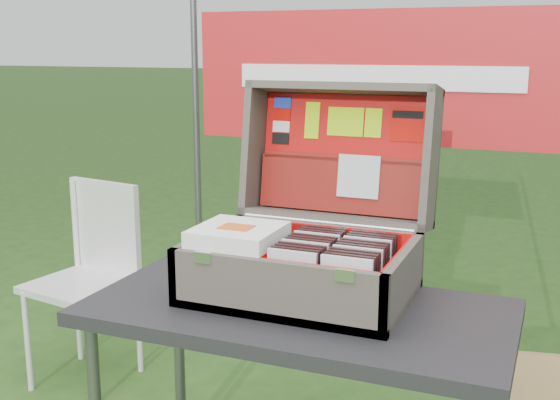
% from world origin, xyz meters
% --- Properties ---
extents(table_top, '(1.17, 0.59, 0.04)m').
position_xyz_m(table_top, '(0.10, -0.07, 0.71)').
color(table_top, black).
rests_on(table_top, ground).
extents(table_leg_bl, '(0.04, 0.04, 0.69)m').
position_xyz_m(table_leg_bl, '(-0.42, 0.17, 0.34)').
color(table_leg_bl, '#59595B').
rests_on(table_leg_bl, ground).
extents(suitcase, '(0.61, 0.60, 0.58)m').
position_xyz_m(suitcase, '(0.09, 0.07, 1.02)').
color(suitcase, '#5F564C').
rests_on(suitcase, table).
extents(suitcase_base_bottom, '(0.61, 0.44, 0.02)m').
position_xyz_m(suitcase_base_bottom, '(0.09, 0.01, 0.74)').
color(suitcase_base_bottom, '#5F564C').
rests_on(suitcase_base_bottom, table_top).
extents(suitcase_base_wall_front, '(0.61, 0.02, 0.16)m').
position_xyz_m(suitcase_base_wall_front, '(0.09, -0.20, 0.81)').
color(suitcase_base_wall_front, '#5F564C').
rests_on(suitcase_base_wall_front, table_top).
extents(suitcase_base_wall_back, '(0.61, 0.02, 0.16)m').
position_xyz_m(suitcase_base_wall_back, '(0.09, 0.22, 0.81)').
color(suitcase_base_wall_back, '#5F564C').
rests_on(suitcase_base_wall_back, table_top).
extents(suitcase_base_wall_left, '(0.02, 0.44, 0.16)m').
position_xyz_m(suitcase_base_wall_left, '(-0.21, 0.01, 0.81)').
color(suitcase_base_wall_left, '#5F564C').
rests_on(suitcase_base_wall_left, table_top).
extents(suitcase_base_wall_right, '(0.02, 0.44, 0.16)m').
position_xyz_m(suitcase_base_wall_right, '(0.38, 0.01, 0.81)').
color(suitcase_base_wall_right, '#5F564C').
rests_on(suitcase_base_wall_right, table_top).
extents(suitcase_liner_floor, '(0.56, 0.39, 0.01)m').
position_xyz_m(suitcase_liner_floor, '(0.09, 0.01, 0.75)').
color(suitcase_liner_floor, red).
rests_on(suitcase_liner_floor, suitcase_base_bottom).
extents(suitcase_latch_left, '(0.05, 0.01, 0.03)m').
position_xyz_m(suitcase_latch_left, '(-0.11, -0.21, 0.88)').
color(suitcase_latch_left, silver).
rests_on(suitcase_latch_left, suitcase_base_wall_front).
extents(suitcase_latch_right, '(0.05, 0.01, 0.03)m').
position_xyz_m(suitcase_latch_right, '(0.28, -0.21, 0.88)').
color(suitcase_latch_right, silver).
rests_on(suitcase_latch_right, suitcase_base_wall_front).
extents(suitcase_hinge, '(0.55, 0.02, 0.02)m').
position_xyz_m(suitcase_hinge, '(0.09, 0.23, 0.89)').
color(suitcase_hinge, silver).
rests_on(suitcase_hinge, suitcase_base_wall_back).
extents(suitcase_lid_back, '(0.61, 0.09, 0.43)m').
position_xyz_m(suitcase_lid_back, '(0.09, 0.41, 1.08)').
color(suitcase_lid_back, '#5F564C').
rests_on(suitcase_lid_back, suitcase_base_wall_back).
extents(suitcase_lid_rim_far, '(0.61, 0.17, 0.05)m').
position_xyz_m(suitcase_lid_rim_far, '(0.09, 0.38, 1.30)').
color(suitcase_lid_rim_far, '#5F564C').
rests_on(suitcase_lid_rim_far, suitcase_lid_back).
extents(suitcase_lid_rim_near, '(0.61, 0.17, 0.05)m').
position_xyz_m(suitcase_lid_rim_near, '(0.09, 0.31, 0.89)').
color(suitcase_lid_rim_near, '#5F564C').
rests_on(suitcase_lid_rim_near, suitcase_lid_back).
extents(suitcase_lid_rim_left, '(0.02, 0.23, 0.46)m').
position_xyz_m(suitcase_lid_rim_left, '(-0.21, 0.34, 1.09)').
color(suitcase_lid_rim_left, '#5F564C').
rests_on(suitcase_lid_rim_left, suitcase_lid_back).
extents(suitcase_lid_rim_right, '(0.02, 0.23, 0.46)m').
position_xyz_m(suitcase_lid_rim_right, '(0.38, 0.34, 1.09)').
color(suitcase_lid_rim_right, '#5F564C').
rests_on(suitcase_lid_rim_right, suitcase_lid_back).
extents(suitcase_lid_liner, '(0.56, 0.07, 0.38)m').
position_xyz_m(suitcase_lid_liner, '(0.09, 0.40, 1.08)').
color(suitcase_lid_liner, red).
rests_on(suitcase_lid_liner, suitcase_lid_back).
extents(suitcase_liner_wall_front, '(0.56, 0.01, 0.14)m').
position_xyz_m(suitcase_liner_wall_front, '(0.09, -0.18, 0.82)').
color(suitcase_liner_wall_front, red).
rests_on(suitcase_liner_wall_front, suitcase_base_bottom).
extents(suitcase_liner_wall_back, '(0.56, 0.01, 0.14)m').
position_xyz_m(suitcase_liner_wall_back, '(0.09, 0.20, 0.82)').
color(suitcase_liner_wall_back, red).
rests_on(suitcase_liner_wall_back, suitcase_base_bottom).
extents(suitcase_liner_wall_left, '(0.01, 0.39, 0.14)m').
position_xyz_m(suitcase_liner_wall_left, '(-0.19, 0.01, 0.82)').
color(suitcase_liner_wall_left, red).
rests_on(suitcase_liner_wall_left, suitcase_base_bottom).
extents(suitcase_liner_wall_right, '(0.01, 0.39, 0.14)m').
position_xyz_m(suitcase_liner_wall_right, '(0.36, 0.01, 0.82)').
color(suitcase_liner_wall_right, red).
rests_on(suitcase_liner_wall_right, suitcase_base_bottom).
extents(suitcase_lid_pocket, '(0.54, 0.06, 0.18)m').
position_xyz_m(suitcase_lid_pocket, '(0.09, 0.36, 0.99)').
color(suitcase_lid_pocket, maroon).
rests_on(suitcase_lid_pocket, suitcase_lid_liner).
extents(suitcase_pocket_edge, '(0.53, 0.02, 0.02)m').
position_xyz_m(suitcase_pocket_edge, '(0.09, 0.37, 1.07)').
color(suitcase_pocket_edge, maroon).
rests_on(suitcase_pocket_edge, suitcase_lid_pocket).
extents(suitcase_pocket_cd, '(0.14, 0.03, 0.14)m').
position_xyz_m(suitcase_pocket_cd, '(0.15, 0.35, 1.02)').
color(suitcase_pocket_cd, silver).
rests_on(suitcase_pocket_cd, suitcase_lid_pocket).
extents(lid_sticker_cc_a, '(0.06, 0.01, 0.04)m').
position_xyz_m(lid_sticker_cc_a, '(-0.14, 0.42, 1.24)').
color(lid_sticker_cc_a, '#1933B2').
rests_on(lid_sticker_cc_a, suitcase_lid_liner).
extents(lid_sticker_cc_b, '(0.06, 0.01, 0.04)m').
position_xyz_m(lid_sticker_cc_b, '(-0.14, 0.41, 1.20)').
color(lid_sticker_cc_b, '#C60800').
rests_on(lid_sticker_cc_b, suitcase_lid_liner).
extents(lid_sticker_cc_c, '(0.06, 0.01, 0.04)m').
position_xyz_m(lid_sticker_cc_c, '(-0.14, 0.40, 1.16)').
color(lid_sticker_cc_c, white).
rests_on(lid_sticker_cc_c, suitcase_lid_liner).
extents(lid_sticker_cc_d, '(0.06, 0.01, 0.04)m').
position_xyz_m(lid_sticker_cc_d, '(-0.14, 0.40, 1.12)').
color(lid_sticker_cc_d, black).
rests_on(lid_sticker_cc_d, suitcase_lid_liner).
extents(lid_card_neon_tall, '(0.05, 0.02, 0.12)m').
position_xyz_m(lid_card_neon_tall, '(-0.03, 0.41, 1.19)').
color(lid_card_neon_tall, '#B2EB05').
rests_on(lid_card_neon_tall, suitcase_lid_liner).
extents(lid_card_neon_main, '(0.12, 0.02, 0.09)m').
position_xyz_m(lid_card_neon_main, '(0.09, 0.41, 1.19)').
color(lid_card_neon_main, '#B2EB05').
rests_on(lid_card_neon_main, suitcase_lid_liner).
extents(lid_card_neon_small, '(0.05, 0.02, 0.09)m').
position_xyz_m(lid_card_neon_small, '(0.18, 0.41, 1.19)').
color(lid_card_neon_small, '#B2EB05').
rests_on(lid_card_neon_small, suitcase_lid_liner).
extents(lid_sticker_band, '(0.11, 0.02, 0.11)m').
position_xyz_m(lid_sticker_band, '(0.29, 0.41, 1.19)').
color(lid_sticker_band, '#C60800').
rests_on(lid_sticker_band, suitcase_lid_liner).
extents(lid_sticker_band_bar, '(0.10, 0.01, 0.02)m').
position_xyz_m(lid_sticker_band_bar, '(0.29, 0.41, 1.22)').
color(lid_sticker_band_bar, black).
rests_on(lid_sticker_band_bar, suitcase_lid_liner).
extents(cd_left_0, '(0.14, 0.01, 0.15)m').
position_xyz_m(cd_left_0, '(0.12, -0.16, 0.83)').
color(cd_left_0, silver).
rests_on(cd_left_0, suitcase_liner_floor).
extents(cd_left_1, '(0.14, 0.01, 0.15)m').
position_xyz_m(cd_left_1, '(0.12, -0.13, 0.83)').
color(cd_left_1, black).
rests_on(cd_left_1, suitcase_liner_floor).
extents(cd_left_2, '(0.14, 0.01, 0.15)m').
position_xyz_m(cd_left_2, '(0.12, -0.11, 0.83)').
color(cd_left_2, black).
rests_on(cd_left_2, suitcase_liner_floor).
extents(cd_left_3, '(0.14, 0.01, 0.15)m').
position_xyz_m(cd_left_3, '(0.12, -0.09, 0.83)').
color(cd_left_3, black).
rests_on(cd_left_3, suitcase_liner_floor).
extents(cd_left_4, '(0.14, 0.01, 0.15)m').
position_xyz_m(cd_left_4, '(0.12, -0.06, 0.83)').
color(cd_left_4, silver).
rests_on(cd_left_4, suitcase_liner_floor).
extents(cd_left_5, '(0.14, 0.01, 0.15)m').
position_xyz_m(cd_left_5, '(0.12, -0.04, 0.83)').
color(cd_left_5, black).
rests_on(cd_left_5, suitcase_liner_floor).
extents(cd_left_6, '(0.14, 0.01, 0.15)m').
position_xyz_m(cd_left_6, '(0.12, -0.01, 0.83)').
color(cd_left_6, black).
rests_on(cd_left_6, suitcase_liner_floor).
extents(cd_left_7, '(0.14, 0.01, 0.15)m').
position_xyz_m(cd_left_7, '(0.12, 0.01, 0.83)').
color(cd_left_7, black).
rests_on(cd_left_7, suitcase_liner_floor).
extents(cd_left_8, '(0.14, 0.01, 0.15)m').
position_xyz_m(cd_left_8, '(0.12, 0.03, 0.83)').
color(cd_left_8, silver).
rests_on(cd_left_8, suitcase_liner_floor).
extents(cd_left_9, '(0.14, 0.01, 0.15)m').
position_xyz_m(cd_left_9, '(0.12, 0.06, 0.83)').
color(cd_left_9, black).
rests_on(cd_left_9, suitcase_liner_floor).
extents(cd_left_10, '(0.14, 0.01, 0.15)m').
position_xyz_m(cd_left_10, '(0.12, 0.08, 0.83)').
color(cd_left_10, black).
rests_on(cd_left_10, suitcase_liner_floor).
extents(cd_left_11, '(0.14, 0.01, 0.15)m').
position_xyz_m(cd_left_11, '(0.12, 0.11, 0.83)').
color(cd_left_11, black).
rests_on(cd_left_11, suitcase_liner_floor).
extents(cd_right_0, '(0.14, 0.01, 0.15)m').
position_xyz_m(cd_right_0, '(0.27, -0.16, 0.83)').
color(cd_right_0, silver).
rests_on(cd_right_0, suitcase_liner_floor).
extents(cd_right_1, '(0.14, 0.01, 0.15)m').
position_xyz_m(cd_right_1, '(0.27, -0.13, 0.83)').
color(cd_right_1, black).
rests_on(cd_right_1, suitcase_liner_floor).
extents(cd_right_2, '(0.14, 0.01, 0.15)m').
position_xyz_m(cd_right_2, '(0.27, -0.11, 0.83)').
color(cd_right_2, black).
rests_on(cd_right_2, suitcase_liner_floor).
extents(cd_right_3, '(0.14, 0.01, 0.15)m').
position_xyz_m(cd_right_3, '(0.27, -0.09, 0.83)').
color(cd_right_3, black).
rests_on(cd_right_3, suitcase_liner_floor).
extents(cd_right_4, '(0.14, 0.01, 0.15)m').
position_xyz_m(cd_right_4, '(0.27, -0.06, 0.83)').
color(cd_right_4, silver).
rests_on(cd_right_4, suitcase_liner_floor).
extents(cd_right_5, '(0.14, 0.01, 0.15)m').
position_xyz_m(cd_right_5, '(0.27, -0.04, 0.83)').
color(cd_right_5, black).
rests_on(cd_right_5, suitcase_liner_floor).
extents(cd_right_6, '(0.14, 0.01, 0.15)m').
position_xyz_m(cd_right_6, '(0.27, -0.01, 0.83)').
color(cd_right_6, black).
rests_on(cd_right_6, suitcase_liner_floor).
extents(cd_right_7, '(0.14, 0.01, 0.15)m').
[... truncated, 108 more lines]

